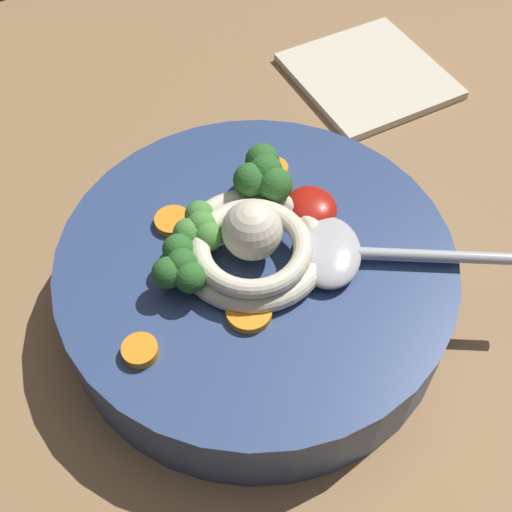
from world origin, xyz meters
TOP-DOWN VIEW (x-y plane):
  - table_slab at (0.00, 0.00)cm, footprint 92.71×92.71cm
  - soup_bowl at (1.79, -1.39)cm, footprint 27.24×27.24cm
  - noodle_pile at (1.70, -1.64)cm, footprint 11.29×11.07cm
  - soup_spoon at (5.32, 3.66)cm, footprint 12.64×16.05cm
  - chili_sauce_dollop at (0.74, 3.83)cm, footprint 3.79×3.41cm
  - broccoli_floret_near_spoon at (1.27, -6.67)cm, footprint 4.00×3.44cm
  - broccoli_floret_front at (-0.89, -4.09)cm, footprint 3.90×3.36cm
  - broccoli_floret_rear at (-2.40, 1.83)cm, footprint 4.77×4.11cm
  - carrot_slice_beside_chili at (5.48, -4.22)cm, footprint 2.93×2.93cm
  - carrot_slice_far at (-4.12, 3.83)cm, footprint 2.17×2.17cm
  - carrot_slice_center at (4.37, -11.23)cm, footprint 2.22×2.22cm
  - carrot_slice_extra_a at (-3.65, -4.81)cm, footprint 2.54×2.54cm
  - folded_napkin at (-14.41, 21.64)cm, footprint 14.68×14.27cm

SIDE VIEW (x-z plane):
  - table_slab at x=0.00cm, z-range 0.00..2.89cm
  - folded_napkin at x=-14.41cm, z-range 2.89..3.69cm
  - soup_bowl at x=1.79cm, z-range 2.99..8.64cm
  - carrot_slice_beside_chili at x=5.48cm, z-range 8.54..9.13cm
  - carrot_slice_extra_a at x=-3.65cm, z-range 8.54..9.15cm
  - carrot_slice_far at x=-4.12cm, z-range 8.54..9.18cm
  - carrot_slice_center at x=4.37cm, z-range 8.54..9.27cm
  - soup_spoon at x=5.32cm, z-range 8.54..10.14cm
  - chili_sauce_dollop at x=0.74cm, z-range 8.54..10.25cm
  - noodle_pile at x=1.70cm, z-range 7.69..12.23cm
  - broccoli_floret_front at x=-0.89cm, z-range 8.93..12.02cm
  - broccoli_floret_near_spoon at x=1.27cm, z-range 8.94..12.11cm
  - broccoli_floret_rear at x=-2.40cm, z-range 9.02..12.80cm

